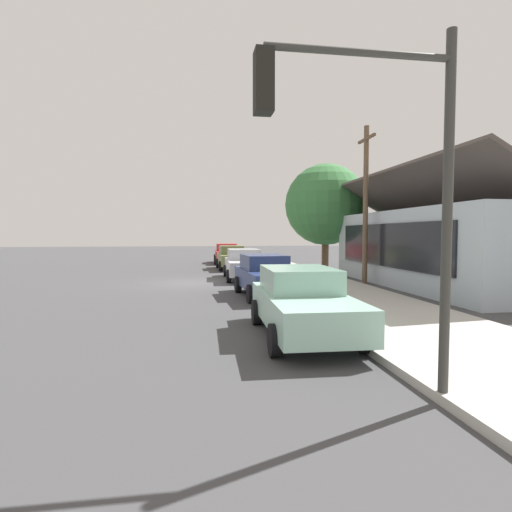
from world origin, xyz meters
TOP-DOWN VIEW (x-y plane):
  - ground_plane at (0.00, 0.00)m, footprint 120.00×120.00m
  - sidewalk_curb at (0.00, 5.60)m, footprint 60.00×4.20m
  - car_cherry at (-13.32, 2.73)m, footprint 4.83×2.20m
  - car_olive at (-7.48, 2.61)m, footprint 4.38×2.00m
  - car_silver at (-1.39, 2.72)m, footprint 4.86×2.13m
  - car_navy at (4.72, 2.83)m, footprint 4.47×2.17m
  - car_seafoam at (10.86, 2.62)m, footprint 4.72×2.16m
  - storefront_building at (2.83, 11.98)m, footprint 12.99×6.84m
  - shade_tree at (-4.97, 8.39)m, footprint 5.14×5.14m
  - traffic_light_main at (14.87, 2.54)m, footprint 0.37×2.79m
  - utility_pole_wooden at (1.61, 8.20)m, footprint 1.80×0.24m
  - fire_hydrant_red at (1.39, 4.20)m, footprint 0.22×0.22m

SIDE VIEW (x-z plane):
  - ground_plane at x=0.00m, z-range 0.00..0.00m
  - sidewalk_curb at x=0.00m, z-range 0.00..0.16m
  - fire_hydrant_red at x=1.39m, z-range 0.14..0.85m
  - car_olive at x=-7.48m, z-range 0.02..1.61m
  - car_navy at x=4.72m, z-range 0.02..1.61m
  - car_seafoam at x=10.86m, z-range 0.02..1.61m
  - car_silver at x=-1.39m, z-range 0.02..1.61m
  - car_cherry at x=-13.32m, z-range 0.02..1.61m
  - storefront_building at x=2.83m, z-range -0.79..4.54m
  - traffic_light_main at x=14.87m, z-range 0.89..6.09m
  - utility_pole_wooden at x=1.61m, z-range 0.18..7.68m
  - shade_tree at x=-4.97m, z-range 0.84..7.67m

